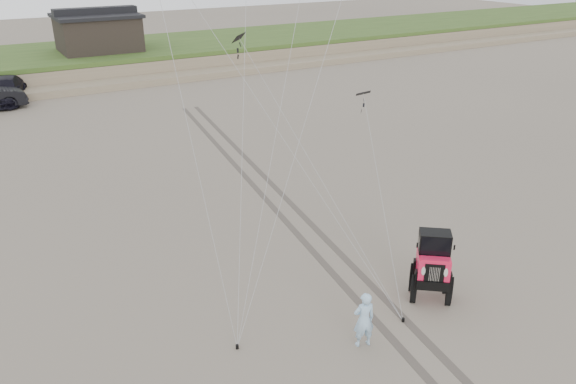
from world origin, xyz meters
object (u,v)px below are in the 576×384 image
cabin (98,31)px  man (364,320)px  jeep (432,274)px  truck_c (4,90)px

cabin → man: 38.59m
jeep → man: (-2.98, -0.69, -0.05)m
truck_c → jeep: size_ratio=1.19×
truck_c → cabin: bearing=55.0°
cabin → man: (-2.57, -38.43, -2.44)m
cabin → truck_c: cabin is taller
truck_c → jeep: 32.20m
truck_c → man: size_ratio=3.42×
jeep → truck_c: bearing=143.1°
man → truck_c: bearing=-66.4°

